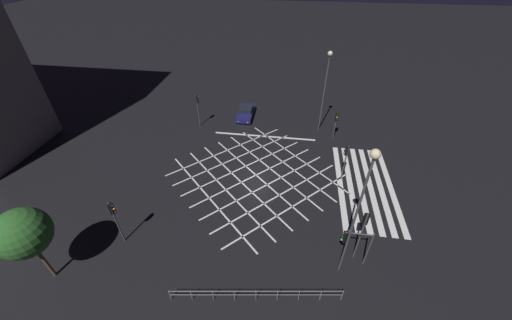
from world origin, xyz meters
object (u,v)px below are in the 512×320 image
traffic_light_sw_main (363,227)px  traffic_light_sw_cross (354,241)px  street_lamp_west (326,78)px  traffic_light_median_south (345,156)px  street_tree_near (23,233)px  street_lamp_east (362,196)px  traffic_light_se_main (336,120)px  traffic_light_ne_cross (198,104)px  waiting_car (246,112)px  traffic_light_nw_cross (115,215)px

traffic_light_sw_main → traffic_light_sw_cross: (-0.58, 0.48, -0.76)m
traffic_light_sw_cross → street_lamp_west: (17.62, 1.44, 3.95)m
traffic_light_sw_main → traffic_light_median_south: size_ratio=1.16×
street_lamp_west → street_tree_near: bearing=139.8°
street_lamp_west → street_lamp_east: bearing=-177.4°
traffic_light_sw_cross → traffic_light_median_south: bearing=-91.9°
street_tree_near → traffic_light_sw_cross: bearing=-79.0°
traffic_light_se_main → traffic_light_ne_cross: (0.47, 15.68, 0.57)m
traffic_light_se_main → traffic_light_ne_cross: 15.69m
traffic_light_sw_cross → street_lamp_east: street_lamp_east is taller
traffic_light_se_main → street_lamp_east: (-16.61, 0.76, 4.67)m
traffic_light_sw_main → street_tree_near: bearing=102.3°
traffic_light_ne_cross → traffic_light_median_south: 17.54m
traffic_light_se_main → street_lamp_east: size_ratio=0.32×
traffic_light_median_south → traffic_light_ne_cross: bearing=-25.5°
traffic_light_sw_main → traffic_light_sw_cross: 1.07m
traffic_light_sw_main → waiting_car: 21.94m
traffic_light_se_main → street_lamp_west: size_ratio=0.35×
traffic_light_ne_cross → waiting_car: (2.98, -5.05, -2.25)m
street_lamp_east → waiting_car: (20.07, 9.87, -6.35)m
traffic_light_median_south → traffic_light_sw_cross: bearing=88.1°
traffic_light_median_south → street_lamp_west: bearing=-78.8°
traffic_light_sw_cross → street_tree_near: street_tree_near is taller
traffic_light_ne_cross → street_lamp_west: size_ratio=0.44×
street_tree_near → waiting_car: (23.20, -9.03, -3.79)m
traffic_light_ne_cross → waiting_car: traffic_light_ne_cross is taller
traffic_light_sw_cross → street_tree_near: bearing=11.0°
traffic_light_sw_main → street_lamp_east: 4.19m
traffic_light_nw_cross → street_tree_near: size_ratio=0.67×
traffic_light_se_main → street_tree_near: (-19.75, 19.66, 2.11)m
traffic_light_median_south → waiting_car: bearing=-44.4°
traffic_light_nw_cross → traffic_light_sw_main: bearing=3.8°
street_lamp_east → waiting_car: size_ratio=2.34×
traffic_light_sw_cross → waiting_car: traffic_light_sw_cross is taller
traffic_light_se_main → waiting_car: (3.45, 10.63, -1.68)m
street_lamp_east → street_tree_near: street_lamp_east is taller
street_tree_near → waiting_car: size_ratio=1.39×
traffic_light_ne_cross → street_lamp_west: (1.19, -14.10, 3.44)m
street_lamp_east → street_tree_near: size_ratio=1.69×
traffic_light_sw_main → street_lamp_west: street_lamp_west is taller
traffic_light_nw_cross → traffic_light_sw_main: size_ratio=0.91×
traffic_light_nw_cross → street_lamp_west: (18.15, -14.76, 3.45)m
waiting_car → traffic_light_median_south: bearing=45.6°
traffic_light_median_south → waiting_car: 15.22m
traffic_light_nw_cross → waiting_car: 20.87m
traffic_light_median_south → street_tree_near: bearing=32.6°
traffic_light_nw_cross → street_lamp_west: size_ratio=0.44×
traffic_light_sw_main → street_tree_near: 20.52m
street_tree_near → traffic_light_ne_cross: bearing=-11.1°
traffic_light_se_main → traffic_light_sw_cross: traffic_light_sw_cross is taller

